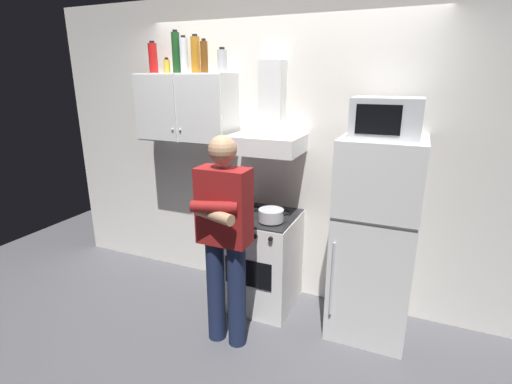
# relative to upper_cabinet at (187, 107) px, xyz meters

# --- Properties ---
(ground_plane) EXTENTS (7.00, 7.00, 0.00)m
(ground_plane) POSITION_rel_upper_cabinet_xyz_m (0.85, -0.37, -1.75)
(ground_plane) COLOR #4C4C51
(back_wall_tiled) EXTENTS (4.80, 0.10, 2.70)m
(back_wall_tiled) POSITION_rel_upper_cabinet_xyz_m (0.85, 0.23, -0.40)
(back_wall_tiled) COLOR silver
(back_wall_tiled) RESTS_ON ground_plane
(upper_cabinet) EXTENTS (0.90, 0.37, 0.60)m
(upper_cabinet) POSITION_rel_upper_cabinet_xyz_m (0.00, 0.00, 0.00)
(upper_cabinet) COLOR silver
(stove_oven) EXTENTS (0.60, 0.62, 0.87)m
(stove_oven) POSITION_rel_upper_cabinet_xyz_m (0.80, -0.13, -1.32)
(stove_oven) COLOR white
(stove_oven) RESTS_ON ground_plane
(range_hood) EXTENTS (0.60, 0.44, 0.75)m
(range_hood) POSITION_rel_upper_cabinet_xyz_m (0.80, 0.00, -0.15)
(range_hood) COLOR white
(refrigerator) EXTENTS (0.60, 0.62, 1.60)m
(refrigerator) POSITION_rel_upper_cabinet_xyz_m (1.75, -0.12, -0.95)
(refrigerator) COLOR silver
(refrigerator) RESTS_ON ground_plane
(microwave) EXTENTS (0.48, 0.37, 0.28)m
(microwave) POSITION_rel_upper_cabinet_xyz_m (1.75, -0.11, -0.01)
(microwave) COLOR #B7BABF
(microwave) RESTS_ON refrigerator
(person_standing) EXTENTS (0.38, 0.33, 1.64)m
(person_standing) POSITION_rel_upper_cabinet_xyz_m (0.75, -0.73, -0.85)
(person_standing) COLOR #192342
(person_standing) RESTS_ON ground_plane
(cooking_pot) EXTENTS (0.31, 0.21, 0.10)m
(cooking_pot) POSITION_rel_upper_cabinet_xyz_m (0.93, -0.24, -0.83)
(cooking_pot) COLOR #B7BABF
(cooking_pot) RESTS_ON stove_oven
(bottle_canister_steel) EXTENTS (0.08, 0.08, 0.21)m
(bottle_canister_steel) POSITION_rel_upper_cabinet_xyz_m (0.36, 0.04, 0.40)
(bottle_canister_steel) COLOR #B2B5BA
(bottle_canister_steel) RESTS_ON upper_cabinet
(bottle_vodka_clear) EXTENTS (0.07, 0.07, 0.31)m
(bottle_vodka_clear) POSITION_rel_upper_cabinet_xyz_m (-0.00, 0.01, 0.45)
(bottle_vodka_clear) COLOR silver
(bottle_vodka_clear) RESTS_ON upper_cabinet
(bottle_spice_jar) EXTENTS (0.06, 0.06, 0.13)m
(bottle_spice_jar) POSITION_rel_upper_cabinet_xyz_m (-0.17, -0.02, 0.36)
(bottle_spice_jar) COLOR gold
(bottle_spice_jar) RESTS_ON upper_cabinet
(bottle_liquor_amber) EXTENTS (0.08, 0.08, 0.32)m
(bottle_liquor_amber) POSITION_rel_upper_cabinet_xyz_m (0.11, 0.02, 0.45)
(bottle_liquor_amber) COLOR #B7721E
(bottle_liquor_amber) RESTS_ON upper_cabinet
(bottle_soda_red) EXTENTS (0.08, 0.08, 0.28)m
(bottle_soda_red) POSITION_rel_upper_cabinet_xyz_m (-0.34, 0.01, 0.43)
(bottle_soda_red) COLOR red
(bottle_soda_red) RESTS_ON upper_cabinet
(bottle_wine_green) EXTENTS (0.07, 0.07, 0.36)m
(bottle_wine_green) POSITION_rel_upper_cabinet_xyz_m (-0.09, 0.01, 0.47)
(bottle_wine_green) COLOR #19471E
(bottle_wine_green) RESTS_ON upper_cabinet
(bottle_beer_brown) EXTENTS (0.06, 0.06, 0.27)m
(bottle_beer_brown) POSITION_rel_upper_cabinet_xyz_m (0.22, -0.02, 0.43)
(bottle_beer_brown) COLOR brown
(bottle_beer_brown) RESTS_ON upper_cabinet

